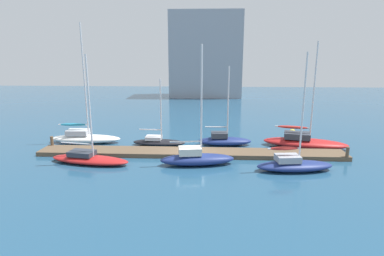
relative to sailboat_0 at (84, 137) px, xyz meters
The scene contains 13 objects.
ground_plane 11.56m from the sailboat_0, 16.95° to the right, with size 120.00×120.00×0.00m, color navy.
dock_pier 11.55m from the sailboat_0, 16.95° to the right, with size 27.31×2.40×0.38m, color brown.
dock_piling_near_end 3.20m from the sailboat_0, 133.67° to the right, with size 0.28×0.28×1.24m, color brown.
dock_piling_far_end 24.70m from the sailboat_0, 10.30° to the right, with size 0.28×0.28×1.24m, color brown.
sailboat_0 is the anchor object (origin of this frame).
sailboat_1 6.62m from the sailboat_0, 65.70° to the right, with size 7.01×2.96×8.85m.
sailboat_2 7.68m from the sailboat_0, ahead, with size 5.23×1.88×6.52m.
sailboat_3 13.09m from the sailboat_0, 27.14° to the right, with size 6.22×2.57×9.58m.
sailboat_4 14.15m from the sailboat_0, ahead, with size 5.32×1.88×7.73m.
sailboat_5 20.42m from the sailboat_0, 19.71° to the right, with size 6.12×2.55×9.00m.
sailboat_6 21.85m from the sailboat_0, ahead, with size 8.18×4.05×9.97m.
mooring_buoy_yellow 22.19m from the sailboat_0, ahead, with size 0.76×0.76×0.76m, color yellow.
harbor_building_distant 39.55m from the sailboat_0, 72.06° to the left, with size 14.60×8.08×17.14m, color #9399A3.
Camera 1 is at (1.48, -26.94, 8.87)m, focal length 29.45 mm.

